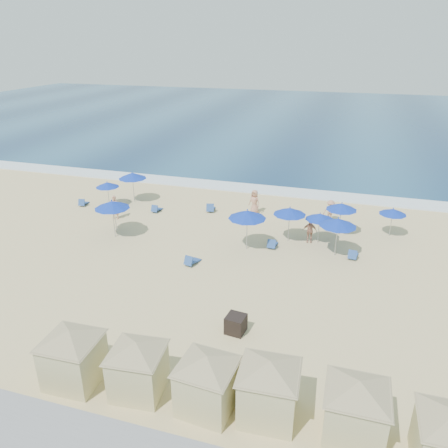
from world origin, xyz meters
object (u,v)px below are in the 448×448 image
(cabana_2, at_px, (207,375))
(umbrella_5, at_px, (290,211))
(umbrella_0, at_px, (107,185))
(umbrella_2, at_px, (132,176))
(cabana_0, at_px, (72,349))
(cabana_4, at_px, (357,402))
(umbrella_6, at_px, (320,217))
(cabana_3, at_px, (269,381))
(umbrella_3, at_px, (112,205))
(beachgoer_0, at_px, (115,207))
(umbrella_7, at_px, (342,207))
(umbrella_1, at_px, (114,206))
(cabana_1, at_px, (137,361))
(beachgoer_1, at_px, (310,231))
(beachgoer_3, at_px, (254,202))
(trash_bin, at_px, (236,324))
(umbrella_9, at_px, (338,222))
(umbrella_4, at_px, (247,214))
(umbrella_8, at_px, (393,212))

(cabana_2, bearing_deg, umbrella_5, 88.04)
(umbrella_0, relative_size, umbrella_2, 0.82)
(cabana_0, bearing_deg, umbrella_5, 68.93)
(cabana_4, xyz_separation_m, umbrella_0, (-19.49, 17.21, 0.30))
(umbrella_5, xyz_separation_m, umbrella_6, (1.93, 0.31, -0.27))
(cabana_3, xyz_separation_m, umbrella_3, (-13.11, 12.06, 0.79))
(umbrella_3, bearing_deg, beachgoer_0, 119.02)
(cabana_3, xyz_separation_m, umbrella_7, (1.52, 16.90, 0.52))
(cabana_3, height_order, umbrella_1, cabana_3)
(cabana_1, height_order, umbrella_1, cabana_1)
(cabana_3, bearing_deg, cabana_1, -176.57)
(cabana_2, xyz_separation_m, umbrella_5, (0.52, 15.13, 0.65))
(cabana_3, xyz_separation_m, umbrella_5, (-1.67, 14.84, 0.59))
(umbrella_5, bearing_deg, beachgoer_1, 10.05)
(umbrella_0, bearing_deg, umbrella_7, -0.72)
(umbrella_5, xyz_separation_m, beachgoer_0, (-13.02, 0.07, -1.22))
(cabana_1, xyz_separation_m, beachgoer_0, (-9.75, 15.20, -0.54))
(umbrella_0, height_order, beachgoer_1, umbrella_0)
(umbrella_7, xyz_separation_m, beachgoer_3, (-6.52, 2.16, -1.12))
(cabana_2, height_order, umbrella_3, umbrella_3)
(trash_bin, height_order, umbrella_9, umbrella_9)
(trash_bin, bearing_deg, umbrella_3, 151.10)
(cabana_3, relative_size, umbrella_4, 1.55)
(cabana_3, bearing_deg, umbrella_6, 89.01)
(cabana_0, xyz_separation_m, cabana_4, (10.54, 0.45, 0.01))
(cabana_4, height_order, umbrella_4, umbrella_4)
(umbrella_2, distance_m, umbrella_9, 17.38)
(umbrella_5, distance_m, umbrella_8, 7.14)
(cabana_2, xyz_separation_m, cabana_3, (2.19, 0.30, 0.06))
(umbrella_1, height_order, umbrella_7, umbrella_7)
(umbrella_7, bearing_deg, beachgoer_3, 161.66)
(beachgoer_1, bearing_deg, umbrella_6, 0.61)
(cabana_1, distance_m, umbrella_1, 15.58)
(umbrella_6, xyz_separation_m, beachgoer_3, (-5.26, 3.91, -0.92))
(umbrella_3, xyz_separation_m, umbrella_6, (13.37, 3.09, -0.47))
(umbrella_3, bearing_deg, umbrella_6, 13.01)
(cabana_3, relative_size, umbrella_8, 2.07)
(umbrella_0, distance_m, beachgoer_1, 16.40)
(umbrella_1, distance_m, umbrella_7, 15.49)
(cabana_4, bearing_deg, umbrella_2, 133.88)
(umbrella_0, height_order, umbrella_1, umbrella_1)
(cabana_0, height_order, umbrella_0, cabana_0)
(cabana_1, relative_size, umbrella_1, 1.82)
(umbrella_1, xyz_separation_m, umbrella_5, (11.74, 2.06, 0.21))
(cabana_4, distance_m, umbrella_0, 26.00)
(umbrella_9, bearing_deg, cabana_3, -96.19)
(trash_bin, bearing_deg, umbrella_6, 83.19)
(trash_bin, distance_m, cabana_0, 7.20)
(umbrella_8, distance_m, umbrella_9, 5.34)
(trash_bin, distance_m, cabana_1, 5.37)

